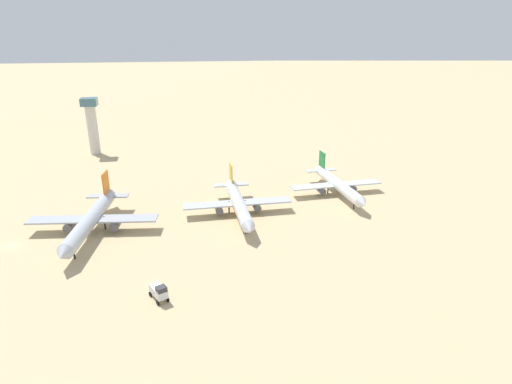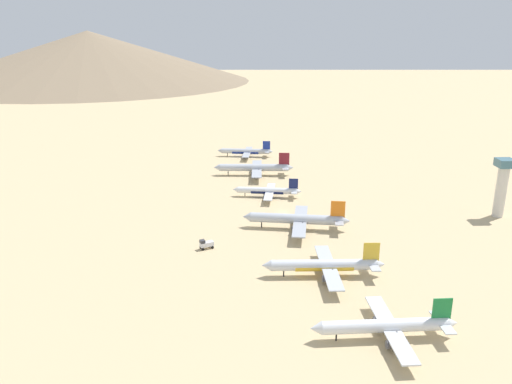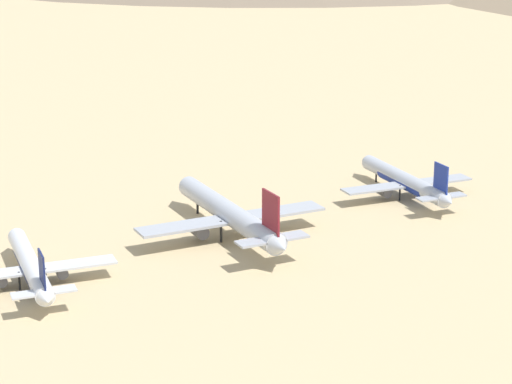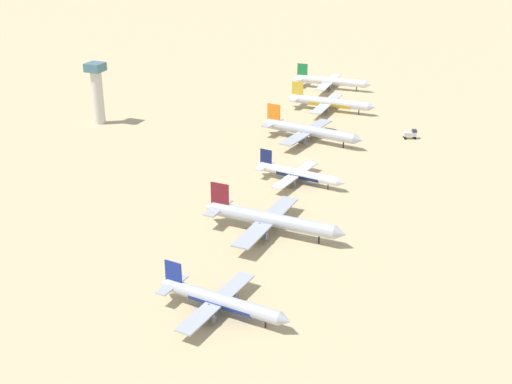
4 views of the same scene
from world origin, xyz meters
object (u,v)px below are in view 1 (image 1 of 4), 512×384
(service_truck, at_px, (159,291))
(parked_jet_4, at_px, (238,203))
(parked_jet_5, at_px, (337,184))
(parked_jet_3, at_px, (91,219))
(control_tower, at_px, (92,123))

(service_truck, bearing_deg, parked_jet_4, 150.28)
(parked_jet_4, height_order, service_truck, parked_jet_4)
(parked_jet_5, distance_m, service_truck, 81.89)
(parked_jet_3, height_order, parked_jet_4, parked_jet_3)
(parked_jet_3, relative_size, service_truck, 8.03)
(parked_jet_4, xyz_separation_m, parked_jet_5, (-10.99, 37.79, -0.08))
(service_truck, relative_size, control_tower, 0.21)
(parked_jet_4, distance_m, service_truck, 48.93)
(service_truck, distance_m, control_tower, 134.82)
(parked_jet_3, xyz_separation_m, parked_jet_4, (-4.73, 43.48, -0.34))
(parked_jet_3, relative_size, parked_jet_5, 1.10)
(control_tower, bearing_deg, service_truck, 13.67)
(parked_jet_5, xyz_separation_m, service_truck, (53.44, -62.02, -1.95))
(parked_jet_4, relative_size, parked_jet_5, 1.03)
(service_truck, height_order, control_tower, control_tower)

